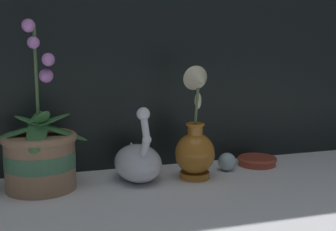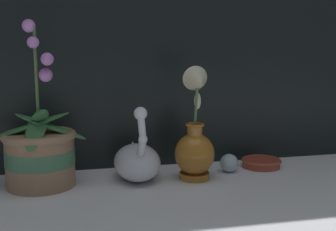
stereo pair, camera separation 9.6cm
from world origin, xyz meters
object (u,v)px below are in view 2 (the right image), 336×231
object	(u,v)px
orchid_potted_plant	(40,152)
glass_sphere	(229,163)
blue_vase	(195,143)
swan_figurine	(137,160)
amber_dish	(261,162)

from	to	relation	value
orchid_potted_plant	glass_sphere	size ratio (longest dim) A/B	8.09
blue_vase	glass_sphere	distance (m)	0.14
glass_sphere	blue_vase	bearing A→B (deg)	-158.95
swan_figurine	glass_sphere	xyz separation A→B (m)	(0.27, 0.01, -0.03)
swan_figurine	amber_dish	xyz separation A→B (m)	(0.38, 0.04, -0.04)
swan_figurine	amber_dish	bearing A→B (deg)	5.93
blue_vase	amber_dish	world-z (taller)	blue_vase
glass_sphere	amber_dish	world-z (taller)	glass_sphere
swan_figurine	amber_dish	size ratio (longest dim) A/B	1.79
amber_dish	blue_vase	bearing A→B (deg)	-162.47
swan_figurine	blue_vase	distance (m)	0.16
blue_vase	orchid_potted_plant	bearing A→B (deg)	174.82
orchid_potted_plant	glass_sphere	world-z (taller)	orchid_potted_plant
glass_sphere	swan_figurine	bearing A→B (deg)	-177.40
orchid_potted_plant	swan_figurine	size ratio (longest dim) A/B	2.00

